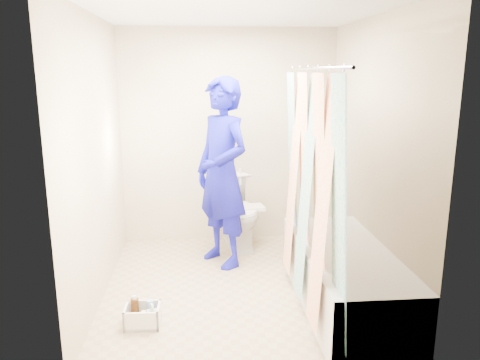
{
  "coord_description": "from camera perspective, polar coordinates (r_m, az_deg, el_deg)",
  "views": [
    {
      "loc": [
        -0.33,
        -3.95,
        1.93
      ],
      "look_at": [
        0.04,
        0.27,
        0.94
      ],
      "focal_mm": 35.0,
      "sensor_mm": 36.0,
      "label": 1
    }
  ],
  "objects": [
    {
      "name": "shower_curtain",
      "position": [
        3.74,
        8.32,
        -1.1
      ],
      "size": [
        0.06,
        1.75,
        1.8
      ],
      "primitive_type": "cube",
      "color": "white",
      "rests_on": "curtain_rod"
    },
    {
      "name": "wall_right",
      "position": [
        4.3,
        15.97,
        2.84
      ],
      "size": [
        0.02,
        2.6,
        2.4
      ],
      "primitive_type": "cube",
      "color": "#C3B496",
      "rests_on": "ground"
    },
    {
      "name": "tank_lid",
      "position": [
        5.12,
        0.19,
        -3.46
      ],
      "size": [
        0.51,
        0.28,
        0.04
      ],
      "primitive_type": "cube",
      "rotation": [
        0.0,
        0.0,
        0.14
      ],
      "color": "white",
      "rests_on": "toilet"
    },
    {
      "name": "wall_back",
      "position": [
        5.31,
        -1.39,
        5.22
      ],
      "size": [
        2.4,
        0.02,
        2.4
      ],
      "primitive_type": "cube",
      "color": "#C3B496",
      "rests_on": "ground"
    },
    {
      "name": "ceiling",
      "position": [
        3.99,
        -0.22,
        19.89
      ],
      "size": [
        2.4,
        2.6,
        0.02
      ],
      "primitive_type": "cube",
      "color": "silver",
      "rests_on": "wall_back"
    },
    {
      "name": "curtain_rod",
      "position": [
        3.63,
        8.82,
        13.3
      ],
      "size": [
        0.02,
        1.9,
        0.02
      ],
      "primitive_type": "cylinder",
      "rotation": [
        1.57,
        0.0,
        0.0
      ],
      "color": "silver",
      "rests_on": "wall_back"
    },
    {
      "name": "bathtub",
      "position": [
        4.07,
        12.58,
        -11.3
      ],
      "size": [
        0.7,
        1.75,
        0.5
      ],
      "color": "silver",
      "rests_on": "ground"
    },
    {
      "name": "wall_front",
      "position": [
        2.77,
        2.07,
        -2.18
      ],
      "size": [
        2.4,
        0.02,
        2.4
      ],
      "primitive_type": "cube",
      "color": "#C3B496",
      "rests_on": "ground"
    },
    {
      "name": "wall_left",
      "position": [
        4.11,
        -17.14,
        2.31
      ],
      "size": [
        0.02,
        2.6,
        2.4
      ],
      "primitive_type": "cube",
      "color": "#C3B496",
      "rests_on": "ground"
    },
    {
      "name": "cleaning_caddy",
      "position": [
        3.85,
        -11.65,
        -15.98
      ],
      "size": [
        0.28,
        0.22,
        0.21
      ],
      "rotation": [
        0.0,
        0.0,
        -0.03
      ],
      "color": "silver",
      "rests_on": "ground"
    },
    {
      "name": "tank_internals",
      "position": [
        5.35,
        -1.12,
        0.8
      ],
      "size": [
        0.19,
        0.07,
        0.26
      ],
      "color": "black",
      "rests_on": "toilet"
    },
    {
      "name": "plumber",
      "position": [
        4.64,
        -2.19,
        0.83
      ],
      "size": [
        0.76,
        0.82,
        1.89
      ],
      "primitive_type": "imported",
      "rotation": [
        0.0,
        0.0,
        -0.97
      ],
      "color": "#102EA3",
      "rests_on": "ground"
    },
    {
      "name": "floor",
      "position": [
        4.41,
        -0.19,
        -12.84
      ],
      "size": [
        2.6,
        2.6,
        0.0
      ],
      "primitive_type": "plane",
      "color": "tan",
      "rests_on": "ground"
    },
    {
      "name": "toilet",
      "position": [
        5.26,
        -0.13,
        -3.79
      ],
      "size": [
        0.55,
        0.84,
        0.8
      ],
      "primitive_type": "imported",
      "rotation": [
        0.0,
        0.0,
        0.14
      ],
      "color": "white",
      "rests_on": "ground"
    }
  ]
}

